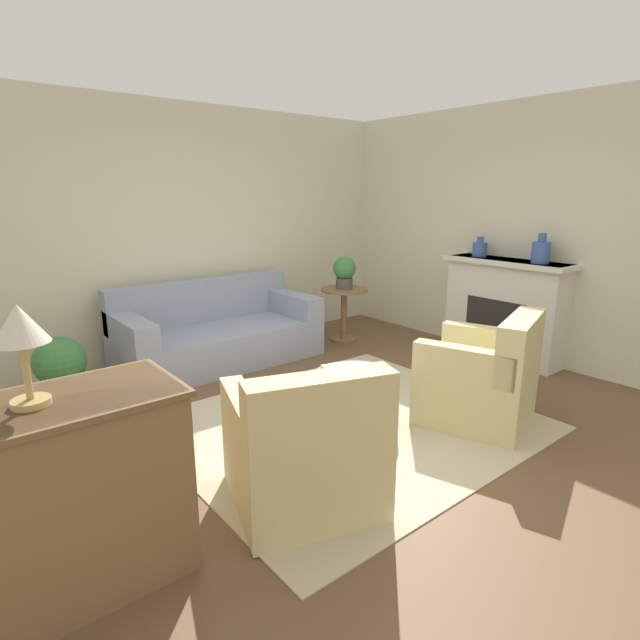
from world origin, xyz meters
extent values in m
plane|color=brown|center=(0.00, 0.00, 0.00)|extent=(16.00, 16.00, 0.00)
cube|color=beige|center=(0.00, 2.73, 1.40)|extent=(9.34, 0.12, 2.80)
cube|color=beige|center=(2.74, 0.00, 1.40)|extent=(0.12, 9.36, 2.80)
cube|color=beige|center=(0.00, 0.00, 0.01)|extent=(2.77, 2.41, 0.01)
cube|color=#8E99B2|center=(-0.06, 2.05, 0.20)|extent=(2.17, 1.00, 0.41)
cube|color=#8E99B2|center=(-0.06, 2.44, 0.64)|extent=(2.17, 0.20, 0.47)
cube|color=#8E99B2|center=(-1.02, 2.03, 0.54)|extent=(0.24, 0.96, 0.26)
cube|color=#8E99B2|center=(0.91, 2.03, 0.54)|extent=(0.24, 0.96, 0.26)
cube|color=olive|center=(-0.06, 1.58, 0.03)|extent=(1.95, 0.05, 0.06)
cube|color=beige|center=(-0.90, -0.57, 0.23)|extent=(1.04, 1.04, 0.44)
cube|color=beige|center=(-1.00, -0.87, 0.69)|extent=(0.84, 0.45, 0.47)
cube|color=beige|center=(-0.57, -0.66, 0.58)|extent=(0.38, 0.78, 0.26)
cube|color=beige|center=(-1.22, -0.45, 0.58)|extent=(0.38, 0.78, 0.26)
cube|color=olive|center=(-0.78, -0.21, 0.04)|extent=(0.72, 0.28, 0.06)
cube|color=beige|center=(0.90, -0.57, 0.23)|extent=(1.04, 1.04, 0.44)
cube|color=beige|center=(1.00, -0.87, 0.69)|extent=(0.84, 0.45, 0.47)
cube|color=beige|center=(1.22, -0.45, 0.58)|extent=(0.38, 0.78, 0.26)
cube|color=beige|center=(0.57, -0.66, 0.58)|extent=(0.38, 0.78, 0.26)
cube|color=olive|center=(0.78, -0.21, 0.04)|extent=(0.72, 0.28, 0.06)
cylinder|color=#8E99B2|center=(0.05, -0.02, 0.28)|extent=(0.67, 0.67, 0.30)
cylinder|color=olive|center=(-0.15, -0.23, 0.07)|extent=(0.05, 0.05, 0.12)
cylinder|color=olive|center=(0.25, -0.23, 0.07)|extent=(0.05, 0.05, 0.12)
cylinder|color=olive|center=(-0.15, 0.18, 0.07)|extent=(0.05, 0.05, 0.12)
cylinder|color=olive|center=(0.25, 0.18, 0.07)|extent=(0.05, 0.05, 0.12)
cylinder|color=olive|center=(1.56, 1.81, 0.66)|extent=(0.59, 0.59, 0.03)
cylinder|color=olive|center=(1.56, 1.81, 0.32)|extent=(0.08, 0.08, 0.64)
cylinder|color=olive|center=(1.56, 1.81, 0.01)|extent=(0.32, 0.32, 0.03)
cube|color=silver|center=(2.50, 0.17, 0.56)|extent=(0.36, 1.31, 1.13)
cube|color=#282323|center=(2.33, 0.17, 0.39)|extent=(0.02, 0.72, 0.62)
cube|color=silver|center=(2.48, 0.17, 1.10)|extent=(0.44, 1.41, 0.05)
cube|color=olive|center=(-2.24, -0.45, 0.48)|extent=(1.19, 0.54, 0.96)
cube|color=brown|center=(-2.24, -0.45, 0.95)|extent=(1.23, 0.58, 0.03)
cylinder|color=#38569E|center=(2.48, 0.53, 1.21)|extent=(0.16, 0.16, 0.16)
cylinder|color=#38569E|center=(2.48, 0.53, 1.32)|extent=(0.07, 0.07, 0.06)
cylinder|color=#38569E|center=(2.48, -0.19, 1.24)|extent=(0.18, 0.18, 0.22)
cylinder|color=#38569E|center=(2.48, -0.19, 1.39)|extent=(0.08, 0.08, 0.09)
cylinder|color=#4C4742|center=(1.56, 1.81, 0.74)|extent=(0.21, 0.21, 0.13)
sphere|color=#3D7F42|center=(1.56, 1.81, 0.93)|extent=(0.28, 0.28, 0.28)
cylinder|color=#4C4742|center=(-1.67, 2.03, 0.09)|extent=(0.32, 0.32, 0.17)
sphere|color=#3D7F42|center=(-1.67, 2.03, 0.36)|extent=(0.45, 0.45, 0.45)
cylinder|color=tan|center=(-2.24, -0.45, 0.98)|extent=(0.16, 0.16, 0.03)
cylinder|color=tan|center=(-2.24, -0.45, 1.12)|extent=(0.03, 0.03, 0.25)
cone|color=beige|center=(-2.24, -0.45, 1.32)|extent=(0.22, 0.22, 0.16)
camera|label=1|loc=(-2.53, -2.74, 1.84)|focal=28.00mm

